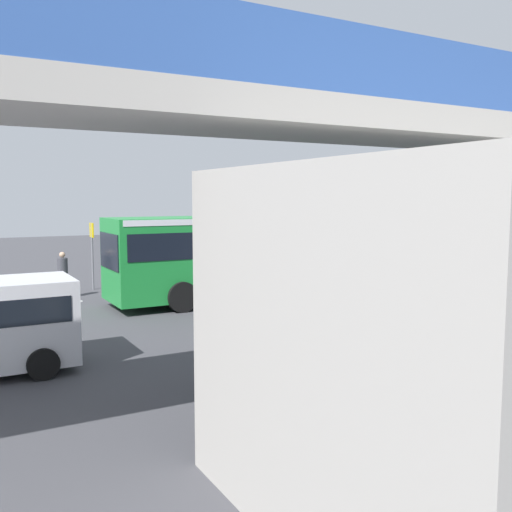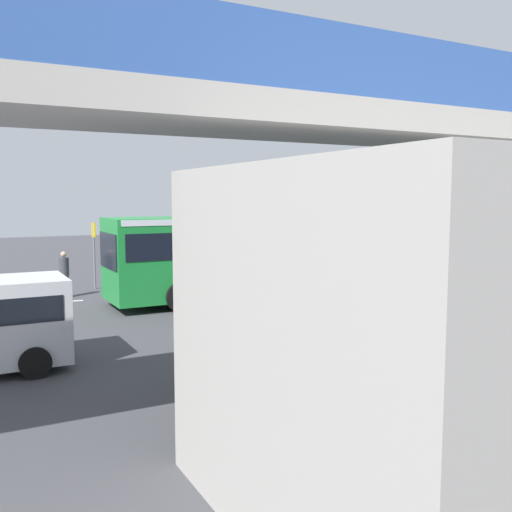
{
  "view_description": "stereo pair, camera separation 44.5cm",
  "coord_description": "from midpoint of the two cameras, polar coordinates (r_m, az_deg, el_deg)",
  "views": [
    {
      "loc": [
        9.44,
        19.38,
        3.84
      ],
      "look_at": [
        -1.11,
        0.35,
        1.6
      ],
      "focal_mm": 39.77,
      "sensor_mm": 36.0,
      "label": 1
    },
    {
      "loc": [
        9.05,
        19.59,
        3.84
      ],
      "look_at": [
        -1.11,
        0.35,
        1.6
      ],
      "focal_mm": 39.77,
      "sensor_mm": 36.0,
      "label": 2
    }
  ],
  "objects": [
    {
      "name": "lane_dash_leftmost",
      "position": [
        26.65,
        6.26,
        -2.44
      ],
      "size": [
        2.0,
        0.2,
        0.01
      ],
      "primitive_type": "cube",
      "color": "silver",
      "rests_on": "ground"
    },
    {
      "name": "bicycle_orange",
      "position": [
        15.78,
        -24.16,
        -7.33
      ],
      "size": [
        1.77,
        0.44,
        0.96
      ],
      "color": "black",
      "rests_on": "ground"
    },
    {
      "name": "city_bus",
      "position": [
        21.78,
        -0.3,
        0.72
      ],
      "size": [
        11.54,
        2.85,
        3.15
      ],
      "color": "#1E8C38",
      "rests_on": "ground"
    },
    {
      "name": "lane_dash_right",
      "position": [
        22.09,
        -20.16,
        -4.49
      ],
      "size": [
        2.0,
        0.2,
        0.01
      ],
      "primitive_type": "cube",
      "color": "silver",
      "rests_on": "ground"
    },
    {
      "name": "pedestrian",
      "position": [
        22.93,
        -19.37,
        -1.86
      ],
      "size": [
        0.38,
        0.38,
        1.79
      ],
      "color": "#2D2D38",
      "rests_on": "ground"
    },
    {
      "name": "lane_dash_left",
      "position": [
        24.58,
        -1.39,
        -3.11
      ],
      "size": [
        2.0,
        0.2,
        0.01
      ],
      "primitive_type": "cube",
      "color": "silver",
      "rests_on": "ground"
    },
    {
      "name": "pedestrian_overpass",
      "position": [
        12.71,
        18.12,
        10.22
      ],
      "size": [
        28.99,
        2.6,
        6.57
      ],
      "color": "#B2ADA5",
      "rests_on": "ground"
    },
    {
      "name": "lane_dash_centre",
      "position": [
        23.02,
        -10.26,
        -3.81
      ],
      "size": [
        2.0,
        0.2,
        0.01
      ],
      "primitive_type": "cube",
      "color": "silver",
      "rests_on": "ground"
    },
    {
      "name": "ground",
      "position": [
        21.91,
        -3.57,
        -4.23
      ],
      "size": [
        80.0,
        80.0,
        0.0
      ],
      "primitive_type": "plane",
      "color": "#424247"
    },
    {
      "name": "traffic_sign",
      "position": [
        24.64,
        -16.66,
        1.09
      ],
      "size": [
        0.08,
        0.6,
        2.8
      ],
      "color": "slate",
      "rests_on": "ground"
    }
  ]
}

